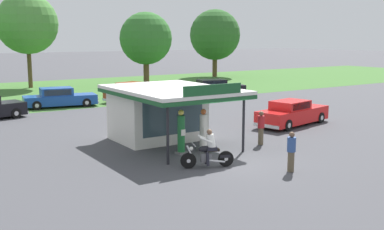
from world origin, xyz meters
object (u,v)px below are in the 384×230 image
at_px(parked_car_back_row_far_left, 59,98).
at_px(motorcycle_with_rider, 208,152).
at_px(gas_pump_offside, 203,131).
at_px(bystander_admiring_sedan, 291,151).
at_px(gas_pump_nearside, 181,134).
at_px(bystander_standing_back_lot, 261,127).
at_px(featured_classic_sedan, 292,114).
at_px(parked_car_back_row_centre, 132,93).
at_px(parked_car_back_row_centre_right, 214,88).

bearing_deg(parked_car_back_row_far_left, motorcycle_with_rider, -90.28).
relative_size(gas_pump_offside, bystander_admiring_sedan, 1.23).
relative_size(gas_pump_nearside, bystander_standing_back_lot, 1.22).
bearing_deg(motorcycle_with_rider, bystander_admiring_sedan, -43.81).
relative_size(gas_pump_offside, bystander_standing_back_lot, 1.18).
distance_m(featured_classic_sedan, parked_car_back_row_centre, 15.28).
xyz_separation_m(parked_car_back_row_centre, bystander_standing_back_lot, (-1.68, -17.78, 0.17)).
height_order(gas_pump_nearside, bystander_standing_back_lot, gas_pump_nearside).
height_order(parked_car_back_row_centre, bystander_standing_back_lot, bystander_standing_back_lot).
distance_m(gas_pump_offside, featured_classic_sedan, 8.39).
relative_size(gas_pump_nearside, parked_car_back_row_centre, 0.39).
bearing_deg(gas_pump_offside, motorcycle_with_rider, -120.58).
xyz_separation_m(featured_classic_sedan, bystander_standing_back_lot, (-5.05, -2.87, 0.18)).
bearing_deg(parked_car_back_row_centre_right, bystander_standing_back_lot, -119.05).
relative_size(gas_pump_nearside, parked_car_back_row_far_left, 0.36).
relative_size(gas_pump_offside, parked_car_back_row_centre, 0.38).
height_order(gas_pump_offside, parked_car_back_row_centre, gas_pump_offside).
distance_m(motorcycle_with_rider, bystander_admiring_sedan, 3.29).
xyz_separation_m(gas_pump_nearside, gas_pump_offside, (1.21, -0.00, -0.03)).
height_order(gas_pump_nearside, parked_car_back_row_centre, gas_pump_nearside).
distance_m(gas_pump_offside, parked_car_back_row_far_left, 17.29).
height_order(gas_pump_offside, parked_car_back_row_far_left, gas_pump_offside).
height_order(gas_pump_nearside, parked_car_back_row_far_left, gas_pump_nearside).
height_order(featured_classic_sedan, bystander_admiring_sedan, bystander_admiring_sedan).
height_order(motorcycle_with_rider, featured_classic_sedan, motorcycle_with_rider).
relative_size(parked_car_back_row_centre, bystander_admiring_sedan, 3.27).
height_order(gas_pump_nearside, gas_pump_offside, gas_pump_nearside).
bearing_deg(bystander_standing_back_lot, gas_pump_nearside, 171.91).
bearing_deg(gas_pump_nearside, parked_car_back_row_far_left, 90.53).
relative_size(gas_pump_nearside, bystander_admiring_sedan, 1.27).
distance_m(gas_pump_nearside, parked_car_back_row_centre_right, 20.87).
height_order(bystander_standing_back_lot, bystander_admiring_sedan, bystander_standing_back_lot).
xyz_separation_m(parked_car_back_row_far_left, bystander_admiring_sedan, (2.27, -21.98, 0.16)).
bearing_deg(bystander_admiring_sedan, parked_car_back_row_centre_right, 61.35).
bearing_deg(featured_classic_sedan, parked_car_back_row_far_left, 122.26).
distance_m(motorcycle_with_rider, bystander_standing_back_lot, 4.87).
height_order(gas_pump_offside, motorcycle_with_rider, gas_pump_offside).
height_order(gas_pump_nearside, bystander_admiring_sedan, gas_pump_nearside).
height_order(featured_classic_sedan, parked_car_back_row_centre_right, parked_car_back_row_centre_right).
relative_size(featured_classic_sedan, parked_car_back_row_far_left, 0.99).
bearing_deg(parked_car_back_row_centre, gas_pump_nearside, -108.99).
xyz_separation_m(featured_classic_sedan, parked_car_back_row_centre_right, (4.15, 13.70, 0.01)).
xyz_separation_m(parked_car_back_row_centre_right, bystander_standing_back_lot, (-9.21, -16.57, 0.17)).
relative_size(motorcycle_with_rider, parked_car_back_row_centre, 0.40).
bearing_deg(gas_pump_offside, bystander_standing_back_lot, -11.26).
bearing_deg(bystander_standing_back_lot, parked_car_back_row_centre_right, 60.95).
height_order(featured_classic_sedan, bystander_standing_back_lot, bystander_standing_back_lot).
bearing_deg(parked_car_back_row_far_left, bystander_standing_back_lot, -76.17).
bearing_deg(featured_classic_sedan, bystander_standing_back_lot, -150.36).
bearing_deg(motorcycle_with_rider, parked_car_back_row_centre, 72.58).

